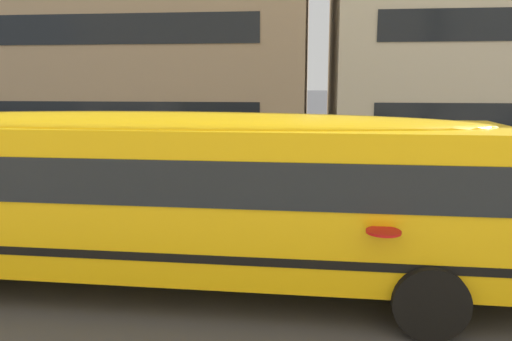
# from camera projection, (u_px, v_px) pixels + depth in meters

# --- Properties ---
(ground_plane) EXTENTS (400.00, 400.00, 0.00)m
(ground_plane) POSITION_uv_depth(u_px,v_px,m) (11.00, 245.00, 9.87)
(ground_plane) COLOR #424244
(sidewalk_far) EXTENTS (120.00, 3.00, 0.01)m
(sidewalk_far) POSITION_uv_depth(u_px,v_px,m) (142.00, 173.00, 17.57)
(sidewalk_far) COLOR gray
(sidewalk_far) RESTS_ON ground_plane
(lane_centreline) EXTENTS (110.00, 0.16, 0.01)m
(lane_centreline) POSITION_uv_depth(u_px,v_px,m) (11.00, 244.00, 9.87)
(lane_centreline) COLOR silver
(lane_centreline) RESTS_ON ground_plane
(school_bus) EXTENTS (12.30, 3.04, 2.74)m
(school_bus) POSITION_uv_depth(u_px,v_px,m) (165.00, 185.00, 7.61)
(school_bus) COLOR yellow
(school_bus) RESTS_ON ground_plane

